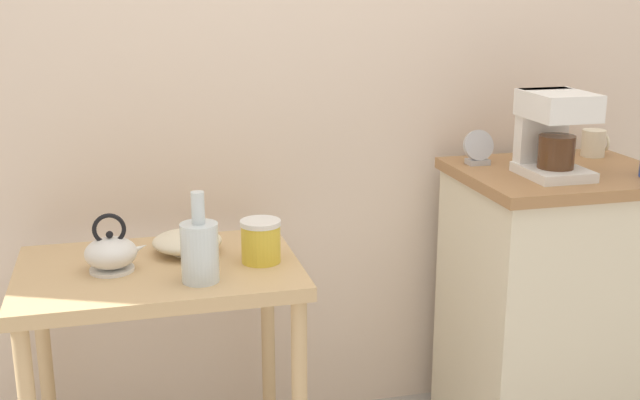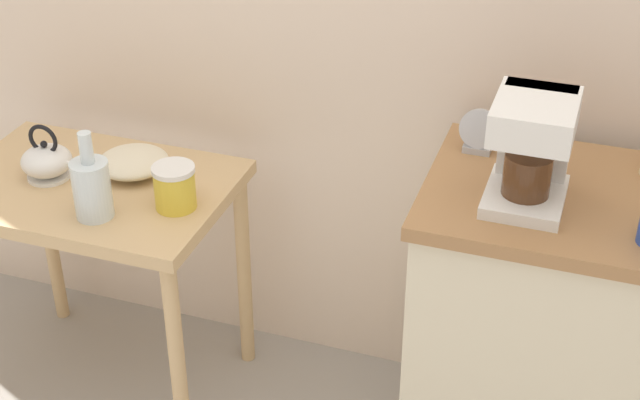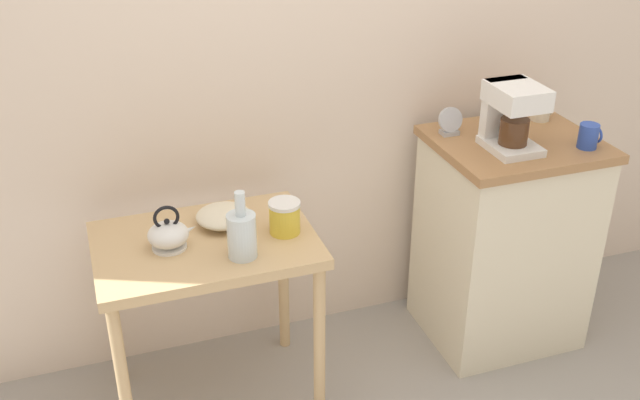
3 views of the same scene
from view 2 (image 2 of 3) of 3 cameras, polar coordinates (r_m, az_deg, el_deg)
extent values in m
cube|color=tan|center=(2.75, -13.63, 0.68)|extent=(0.78, 0.55, 0.04)
cylinder|color=tan|center=(2.64, -8.58, -9.91)|extent=(0.04, 0.04, 0.69)
cylinder|color=tan|center=(3.27, -16.06, -1.87)|extent=(0.04, 0.04, 0.69)
cylinder|color=tan|center=(2.97, -4.61, -4.35)|extent=(0.04, 0.04, 0.69)
cube|color=beige|center=(2.58, 13.01, -8.75)|extent=(0.61, 0.52, 0.89)
cube|color=#9E7044|center=(2.31, 14.36, 0.10)|extent=(0.64, 0.55, 0.04)
cylinder|color=beige|center=(2.76, -11.15, 1.70)|extent=(0.09, 0.09, 0.01)
ellipsoid|color=beige|center=(2.74, -11.22, 2.28)|extent=(0.20, 0.20, 0.06)
cylinder|color=white|center=(2.79, -16.03, 1.43)|extent=(0.12, 0.12, 0.01)
ellipsoid|color=white|center=(2.77, -16.17, 2.29)|extent=(0.14, 0.14, 0.09)
cone|color=white|center=(2.73, -15.00, 2.16)|extent=(0.07, 0.03, 0.05)
sphere|color=black|center=(2.74, -16.33, 3.25)|extent=(0.02, 0.02, 0.02)
torus|color=black|center=(2.74, -16.38, 3.53)|extent=(0.09, 0.01, 0.09)
cylinder|color=silver|center=(2.54, -13.60, 0.62)|extent=(0.10, 0.10, 0.16)
cylinder|color=silver|center=(2.48, -13.95, 3.07)|extent=(0.04, 0.04, 0.09)
cylinder|color=gold|center=(2.55, -8.75, 0.65)|extent=(0.11, 0.11, 0.11)
cylinder|color=white|center=(2.52, -8.86, 1.85)|extent=(0.12, 0.12, 0.01)
cube|color=white|center=(2.24, 12.25, 0.21)|extent=(0.18, 0.22, 0.03)
cube|color=white|center=(2.26, 12.88, 3.76)|extent=(0.16, 0.05, 0.26)
cube|color=white|center=(2.14, 12.86, 4.91)|extent=(0.18, 0.22, 0.08)
cylinder|color=#4C2D19|center=(2.20, 12.40, 1.53)|extent=(0.11, 0.11, 0.10)
cube|color=#B2B5BA|center=(2.44, 9.48, 3.13)|extent=(0.07, 0.05, 0.02)
cylinder|color=#B2B5BA|center=(2.41, 9.59, 4.27)|extent=(0.10, 0.05, 0.10)
cylinder|color=black|center=(2.41, 9.58, 4.25)|extent=(0.09, 0.03, 0.08)
camera|label=1|loc=(1.56, -69.66, -12.57)|focal=44.78mm
camera|label=3|loc=(1.74, -83.74, 4.81)|focal=41.95mm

